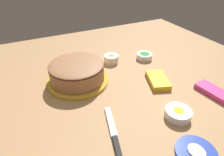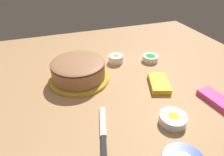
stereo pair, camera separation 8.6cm
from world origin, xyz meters
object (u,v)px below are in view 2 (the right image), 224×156
object	(u,v)px
frosted_cake	(79,70)
candy_box_lower	(217,100)
sprinkle_bowl_yellow	(173,119)
sprinkle_bowl_green	(150,58)
candy_box_upper	(159,83)
spreading_knife	(103,136)
sprinkle_bowl_orange	(116,58)

from	to	relation	value
frosted_cake	candy_box_lower	world-z (taller)	frosted_cake
frosted_cake	sprinkle_bowl_yellow	world-z (taller)	frosted_cake
sprinkle_bowl_green	candy_box_upper	distance (m)	0.24
spreading_knife	candy_box_upper	size ratio (longest dim) A/B	1.61
sprinkle_bowl_orange	frosted_cake	bearing A→B (deg)	-65.72
sprinkle_bowl_yellow	candy_box_lower	size ratio (longest dim) A/B	0.62
sprinkle_bowl_yellow	spreading_knife	bearing A→B (deg)	-93.72
frosted_cake	candy_box_lower	xyz separation A→B (m)	(0.35, 0.50, -0.04)
candy_box_lower	candy_box_upper	size ratio (longest dim) A/B	1.07
sprinkle_bowl_yellow	candy_box_lower	bearing A→B (deg)	98.64
frosted_cake	sprinkle_bowl_green	xyz separation A→B (m)	(-0.05, 0.41, -0.03)
sprinkle_bowl_green	sprinkle_bowl_orange	xyz separation A→B (m)	(-0.05, -0.19, 0.00)
sprinkle_bowl_orange	sprinkle_bowl_yellow	xyz separation A→B (m)	(0.48, 0.04, -0.00)
sprinkle_bowl_yellow	sprinkle_bowl_green	bearing A→B (deg)	161.40
sprinkle_bowl_green	candy_box_lower	bearing A→B (deg)	12.29
frosted_cake	sprinkle_bowl_orange	size ratio (longest dim) A/B	3.57
frosted_cake	candy_box_upper	world-z (taller)	frosted_cake
sprinkle_bowl_yellow	candy_box_lower	xyz separation A→B (m)	(-0.04, 0.23, -0.01)
sprinkle_bowl_orange	candy_box_lower	distance (m)	0.52
sprinkle_bowl_orange	sprinkle_bowl_yellow	bearing A→B (deg)	4.74
sprinkle_bowl_green	spreading_knife	bearing A→B (deg)	-43.54
sprinkle_bowl_yellow	candy_box_upper	size ratio (longest dim) A/B	0.66
sprinkle_bowl_orange	candy_box_upper	distance (m)	0.29
frosted_cake	sprinkle_bowl_orange	xyz separation A→B (m)	(-0.10, 0.22, -0.03)
sprinkle_bowl_yellow	candy_box_upper	distance (m)	0.22
spreading_knife	sprinkle_bowl_orange	size ratio (longest dim) A/B	2.91
frosted_cake	sprinkle_bowl_yellow	bearing A→B (deg)	34.36
spreading_knife	sprinkle_bowl_orange	xyz separation A→B (m)	(-0.47, 0.21, 0.02)
sprinkle_bowl_green	candy_box_lower	distance (m)	0.41
sprinkle_bowl_green	sprinkle_bowl_yellow	bearing A→B (deg)	-18.60
sprinkle_bowl_orange	candy_box_upper	size ratio (longest dim) A/B	0.55
frosted_cake	sprinkle_bowl_green	size ratio (longest dim) A/B	3.27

